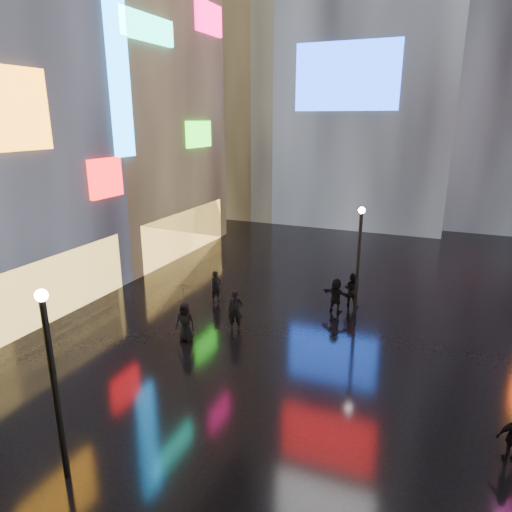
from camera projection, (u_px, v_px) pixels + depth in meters
The scene contains 11 objects.
ground at pixel (320, 311), 22.07m from camera, with size 140.00×140.00×0.00m, color black.
building_left_far at pixel (115, 86), 30.12m from camera, with size 10.28×12.00×22.00m.
tower_flank_left at pixel (243, 73), 42.92m from camera, with size 10.00×10.00×26.00m, color black.
lamp_near at pixel (53, 376), 11.02m from camera, with size 0.30×0.30×5.20m.
lamp_far at pixel (359, 256), 20.66m from camera, with size 0.30×0.30×5.20m.
pedestrian_4 at pixel (185, 322), 18.93m from camera, with size 0.81×0.52×1.65m, color black.
pedestrian_5 at pixel (336, 295), 21.74m from camera, with size 1.55×0.49×1.67m, color black.
pedestrian_6 at pixel (235, 311), 19.80m from camera, with size 0.66×0.44×1.82m, color black.
pedestrian_7 at pixel (352, 290), 22.43m from camera, with size 0.82×0.64×1.70m, color black.
umbrella_2 at pixel (184, 294), 18.57m from camera, with size 0.91×0.93×0.83m, color black.
pedestrian_8 at pixel (216, 287), 22.96m from camera, with size 0.59×0.38×1.61m, color black.
Camera 1 is at (5.04, 0.03, 8.92)m, focal length 32.00 mm.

